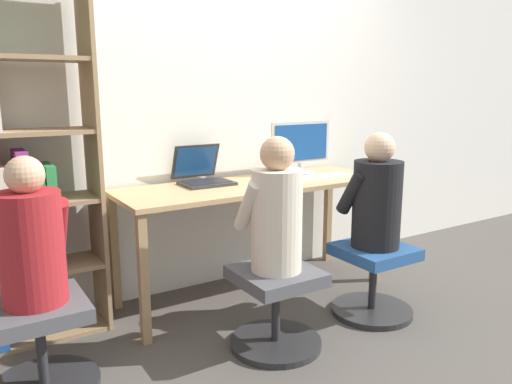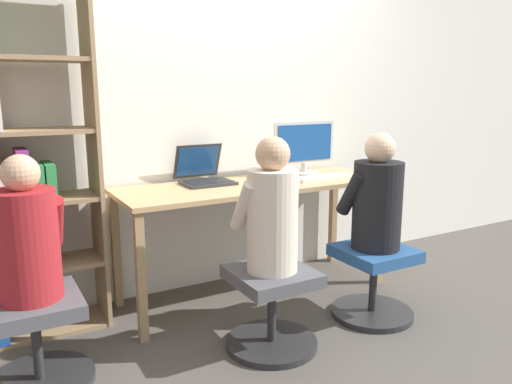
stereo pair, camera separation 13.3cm
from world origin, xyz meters
TOP-DOWN VIEW (x-y plane):
  - ground_plane at (0.00, 0.00)m, footprint 14.00×14.00m
  - wall_back at (0.00, 0.68)m, footprint 10.00×0.05m
  - desk at (0.00, 0.31)m, footprint 1.83×0.62m
  - desktop_monitor at (0.49, 0.45)m, footprint 0.51×0.22m
  - laptop at (-0.29, 0.48)m, footprint 0.33×0.34m
  - keyboard at (0.48, 0.20)m, footprint 0.43×0.14m
  - computer_mouse_by_keyboard at (0.20, 0.22)m, footprint 0.07×0.11m
  - office_chair_left at (0.46, -0.35)m, footprint 0.51×0.51m
  - office_chair_right at (-0.28, -0.37)m, footprint 0.51×0.51m
  - person_at_monitor at (0.46, -0.35)m, footprint 0.36×0.33m
  - person_at_laptop at (-0.28, -0.36)m, footprint 0.33×0.32m
  - office_chair_side at (-1.44, -0.13)m, footprint 0.51×0.51m
  - person_near_shelf at (-1.44, -0.12)m, footprint 0.34×0.32m

SIDE VIEW (x-z plane):
  - ground_plane at x=0.00m, z-range 0.00..0.00m
  - office_chair_left at x=0.46m, z-range 0.02..0.46m
  - office_chair_right at x=-0.28m, z-range 0.02..0.46m
  - office_chair_side at x=-1.44m, z-range 0.02..0.46m
  - desk at x=0.00m, z-range 0.30..1.08m
  - person_near_shelf at x=-1.44m, z-range 0.40..1.07m
  - person_at_monitor at x=0.46m, z-range 0.40..1.10m
  - person_at_laptop at x=-0.28m, z-range 0.41..1.12m
  - keyboard at x=0.48m, z-range 0.78..0.81m
  - computer_mouse_by_keyboard at x=0.20m, z-range 0.78..0.82m
  - laptop at x=-0.29m, z-range 0.71..0.96m
  - desktop_monitor at x=0.49m, z-range 0.78..1.16m
  - wall_back at x=0.00m, z-range 0.00..2.60m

